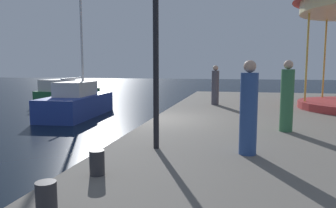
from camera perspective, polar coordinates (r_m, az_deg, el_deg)
ground_plane at (r=10.67m, az=-2.92°, el=-6.91°), size 120.00×120.00×0.00m
sailboat_blue at (r=16.72m, az=-16.31°, el=0.27°), size 2.37×5.45×7.72m
motorboat_green at (r=22.35m, az=-18.04°, el=1.62°), size 2.69×4.85×1.74m
bollard_south at (r=5.17m, az=-12.88°, el=-10.43°), size 0.24×0.24×0.40m
bollard_center at (r=4.01m, az=-21.40°, el=-15.85°), size 0.24×0.24×0.40m
person_by_the_water at (r=6.28m, az=14.56°, el=-1.20°), size 0.34×0.34×1.85m
person_near_carousel at (r=8.88m, az=20.98°, el=1.00°), size 0.34×0.34×1.90m
person_mid_promenade at (r=14.53m, az=8.66°, el=3.22°), size 0.34×0.34×1.81m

